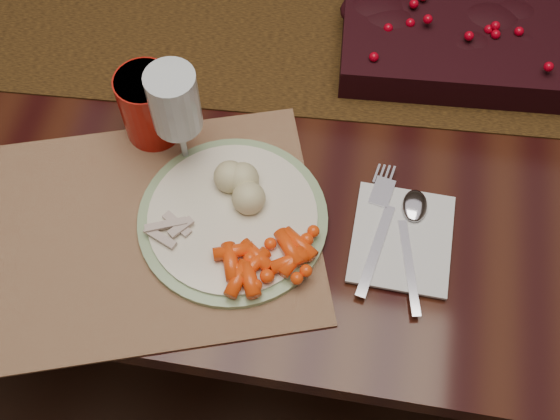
% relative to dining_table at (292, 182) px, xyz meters
% --- Properties ---
extents(floor, '(5.00, 5.00, 0.00)m').
position_rel_dining_table_xyz_m(floor, '(0.00, 0.00, -0.38)').
color(floor, black).
rests_on(floor, ground).
extents(dining_table, '(1.80, 1.00, 0.75)m').
position_rel_dining_table_xyz_m(dining_table, '(0.00, 0.00, 0.00)').
color(dining_table, black).
rests_on(dining_table, floor).
extents(table_runner, '(1.61, 0.43, 0.00)m').
position_rel_dining_table_xyz_m(table_runner, '(-0.05, 0.05, 0.38)').
color(table_runner, '#5B370C').
rests_on(table_runner, dining_table).
extents(centerpiece, '(0.37, 0.21, 0.07)m').
position_rel_dining_table_xyz_m(centerpiece, '(0.25, 0.03, 0.41)').
color(centerpiece, black).
rests_on(centerpiece, table_runner).
extents(placemat_main, '(0.54, 0.46, 0.00)m').
position_rel_dining_table_xyz_m(placemat_main, '(-0.15, -0.33, 0.38)').
color(placemat_main, brown).
rests_on(placemat_main, dining_table).
extents(dinner_plate, '(0.30, 0.30, 0.01)m').
position_rel_dining_table_xyz_m(dinner_plate, '(-0.04, -0.30, 0.39)').
color(dinner_plate, silver).
rests_on(dinner_plate, placemat_main).
extents(baby_carrots, '(0.11, 0.09, 0.02)m').
position_rel_dining_table_xyz_m(baby_carrots, '(0.02, -0.36, 0.40)').
color(baby_carrots, '#FF430D').
rests_on(baby_carrots, dinner_plate).
extents(mashed_potatoes, '(0.09, 0.09, 0.04)m').
position_rel_dining_table_xyz_m(mashed_potatoes, '(-0.04, -0.27, 0.42)').
color(mashed_potatoes, tan).
rests_on(mashed_potatoes, dinner_plate).
extents(turkey_shreds, '(0.07, 0.06, 0.02)m').
position_rel_dining_table_xyz_m(turkey_shreds, '(-0.11, -0.34, 0.40)').
color(turkey_shreds, '#BCAAA5').
rests_on(turkey_shreds, dinner_plate).
extents(napkin, '(0.13, 0.15, 0.01)m').
position_rel_dining_table_xyz_m(napkin, '(0.19, -0.29, 0.38)').
color(napkin, silver).
rests_on(napkin, placemat_main).
extents(fork, '(0.06, 0.18, 0.00)m').
position_rel_dining_table_xyz_m(fork, '(0.15, -0.29, 0.39)').
color(fork, silver).
rests_on(fork, napkin).
extents(spoon, '(0.07, 0.17, 0.00)m').
position_rel_dining_table_xyz_m(spoon, '(0.20, -0.30, 0.39)').
color(spoon, '#B4B5C7').
rests_on(spoon, napkin).
extents(red_cup, '(0.09, 0.09, 0.11)m').
position_rel_dining_table_xyz_m(red_cup, '(-0.18, -0.17, 0.43)').
color(red_cup, '#B2150C').
rests_on(red_cup, placemat_main).
extents(wine_glass, '(0.07, 0.07, 0.18)m').
position_rel_dining_table_xyz_m(wine_glass, '(-0.12, -0.21, 0.46)').
color(wine_glass, silver).
rests_on(wine_glass, dining_table).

